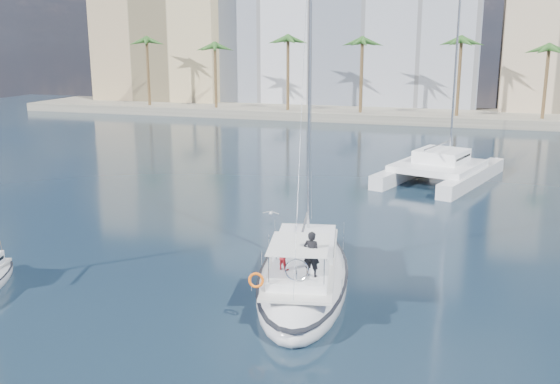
% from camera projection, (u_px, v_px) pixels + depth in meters
% --- Properties ---
extents(ground, '(160.00, 160.00, 0.00)m').
position_uv_depth(ground, '(288.00, 256.00, 32.82)').
color(ground, black).
rests_on(ground, ground).
extents(quay, '(120.00, 14.00, 1.20)m').
position_uv_depth(quay, '(410.00, 115.00, 89.23)').
color(quay, gray).
rests_on(quay, ground).
extents(building_modern, '(42.00, 16.00, 28.00)m').
position_uv_depth(building_modern, '(346.00, 21.00, 100.65)').
color(building_modern, silver).
rests_on(building_modern, ground).
extents(building_tan_left, '(22.00, 14.00, 22.00)m').
position_uv_depth(building_tan_left, '(168.00, 40.00, 106.36)').
color(building_tan_left, tan).
rests_on(building_tan_left, ground).
extents(palm_left, '(3.60, 3.60, 12.30)m').
position_uv_depth(palm_left, '(180.00, 45.00, 93.08)').
color(palm_left, brown).
rests_on(palm_left, ground).
extents(palm_centre, '(3.60, 3.60, 12.30)m').
position_uv_depth(palm_centre, '(410.00, 46.00, 83.22)').
color(palm_centre, brown).
rests_on(palm_centre, ground).
extents(main_sloop, '(6.43, 13.30, 18.94)m').
position_uv_depth(main_sloop, '(304.00, 275.00, 28.63)').
color(main_sloop, silver).
rests_on(main_sloop, ground).
extents(catamaran, '(10.01, 14.29, 18.77)m').
position_uv_depth(catamaran, '(440.00, 166.00, 50.24)').
color(catamaran, silver).
rests_on(catamaran, ground).
extents(seagull, '(1.09, 0.47, 0.20)m').
position_uv_depth(seagull, '(271.00, 213.00, 39.63)').
color(seagull, silver).
rests_on(seagull, ground).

